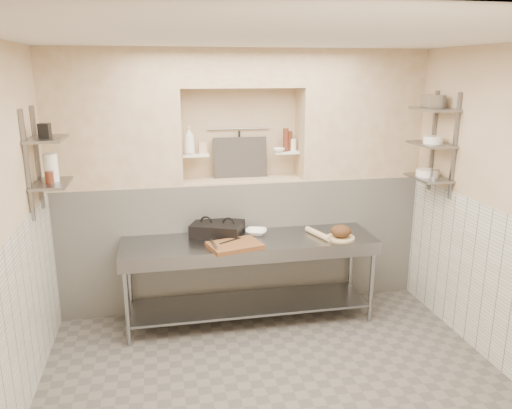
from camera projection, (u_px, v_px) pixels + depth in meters
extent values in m
cube|color=#5E5853|center=(278.00, 391.00, 4.22)|extent=(4.00, 3.90, 0.10)
cube|color=silver|center=(282.00, 30.00, 3.47)|extent=(4.00, 3.90, 0.10)
cube|color=beige|center=(238.00, 176.00, 5.74)|extent=(4.00, 0.10, 2.80)
cube|color=beige|center=(402.00, 381.00, 1.95)|extent=(4.00, 0.10, 2.80)
cube|color=silver|center=(242.00, 240.00, 5.69)|extent=(4.00, 0.40, 1.40)
cube|color=beige|center=(242.00, 180.00, 5.50)|extent=(1.30, 0.40, 0.02)
cube|color=beige|center=(113.00, 119.00, 5.07)|extent=(1.35, 0.40, 1.40)
cube|color=beige|center=(358.00, 114.00, 5.57)|extent=(1.35, 0.40, 1.40)
cube|color=beige|center=(241.00, 68.00, 5.19)|extent=(1.30, 0.40, 0.40)
cube|color=silver|center=(15.00, 335.00, 3.66)|extent=(0.02, 3.90, 1.40)
cube|color=silver|center=(497.00, 290.00, 4.40)|extent=(0.02, 3.90, 1.40)
cube|color=white|center=(196.00, 155.00, 5.33)|extent=(0.28, 0.16, 0.02)
cube|color=white|center=(286.00, 152.00, 5.52)|extent=(0.28, 0.16, 0.02)
cylinder|color=gray|center=(239.00, 129.00, 5.52)|extent=(0.70, 0.02, 0.02)
cylinder|color=black|center=(239.00, 144.00, 5.55)|extent=(0.02, 0.02, 0.30)
cube|color=#383330|center=(240.00, 158.00, 5.54)|extent=(0.60, 0.08, 0.45)
cube|color=slate|center=(38.00, 158.00, 4.56)|extent=(0.03, 0.03, 0.95)
cube|color=slate|center=(27.00, 166.00, 4.18)|extent=(0.03, 0.03, 0.95)
cube|color=slate|center=(52.00, 184.00, 4.44)|extent=(0.30, 0.50, 0.02)
cube|color=slate|center=(47.00, 139.00, 4.34)|extent=(0.30, 0.50, 0.03)
cube|color=slate|center=(433.00, 141.00, 5.29)|extent=(0.03, 0.03, 1.05)
cube|color=slate|center=(454.00, 147.00, 4.91)|extent=(0.03, 0.03, 1.05)
cube|color=slate|center=(428.00, 178.00, 5.16)|extent=(0.30, 0.50, 0.02)
cube|color=slate|center=(431.00, 144.00, 5.07)|extent=(0.30, 0.50, 0.02)
cube|color=slate|center=(434.00, 109.00, 4.98)|extent=(0.30, 0.50, 0.03)
cube|color=gray|center=(249.00, 241.00, 5.12)|extent=(2.60, 0.70, 0.04)
cube|color=gray|center=(250.00, 304.00, 5.30)|extent=(2.45, 0.60, 0.03)
cube|color=gray|center=(256.00, 258.00, 4.82)|extent=(2.60, 0.02, 0.12)
cylinder|color=gray|center=(127.00, 304.00, 4.73)|extent=(0.04, 0.04, 0.86)
cylinder|color=gray|center=(130.00, 280.00, 5.27)|extent=(0.04, 0.04, 0.86)
cylinder|color=gray|center=(372.00, 283.00, 5.19)|extent=(0.04, 0.04, 0.86)
cylinder|color=gray|center=(351.00, 263.00, 5.74)|extent=(0.04, 0.04, 0.86)
cube|color=black|center=(217.00, 231.00, 5.22)|extent=(0.62, 0.54, 0.09)
cube|color=black|center=(217.00, 225.00, 5.21)|extent=(0.62, 0.54, 0.05)
cube|color=brown|center=(235.00, 245.00, 4.87)|extent=(0.57, 0.46, 0.04)
cube|color=gray|center=(230.00, 241.00, 4.92)|extent=(0.24, 0.16, 0.01)
cylinder|color=gray|center=(214.00, 244.00, 4.80)|extent=(0.05, 0.28, 0.03)
imported|color=white|center=(256.00, 232.00, 5.26)|extent=(0.28, 0.28, 0.05)
cylinder|color=tan|center=(318.00, 234.00, 5.19)|extent=(0.17, 0.39, 0.06)
cylinder|color=tan|center=(341.00, 238.00, 5.14)|extent=(0.29, 0.29, 0.02)
ellipsoid|color=#4C2D19|center=(341.00, 231.00, 5.12)|extent=(0.21, 0.21, 0.13)
imported|color=white|center=(189.00, 141.00, 5.25)|extent=(0.15, 0.15, 0.30)
cube|color=beige|center=(203.00, 148.00, 5.35)|extent=(0.08, 0.08, 0.13)
imported|color=white|center=(279.00, 150.00, 5.45)|extent=(0.15, 0.15, 0.04)
cylinder|color=#532417|center=(290.00, 141.00, 5.52)|extent=(0.06, 0.06, 0.22)
cylinder|color=#532417|center=(286.00, 140.00, 5.48)|extent=(0.06, 0.06, 0.25)
cylinder|color=white|center=(293.00, 145.00, 5.54)|extent=(0.08, 0.08, 0.13)
cylinder|color=white|center=(51.00, 168.00, 4.45)|extent=(0.12, 0.12, 0.25)
cylinder|color=#532417|center=(50.00, 178.00, 4.37)|extent=(0.07, 0.07, 0.11)
cube|color=black|center=(45.00, 131.00, 4.28)|extent=(0.10, 0.10, 0.13)
cylinder|color=white|center=(427.00, 173.00, 5.18)|extent=(0.22, 0.22, 0.07)
cylinder|color=gray|center=(435.00, 174.00, 5.03)|extent=(0.09, 0.09, 0.09)
cylinder|color=white|center=(433.00, 140.00, 5.03)|extent=(0.19, 0.19, 0.07)
cube|color=gray|center=(433.00, 101.00, 4.99)|extent=(0.17, 0.20, 0.13)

